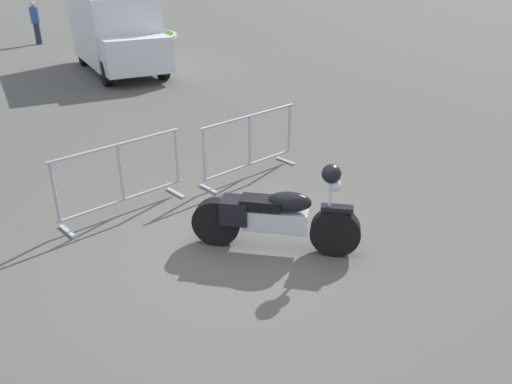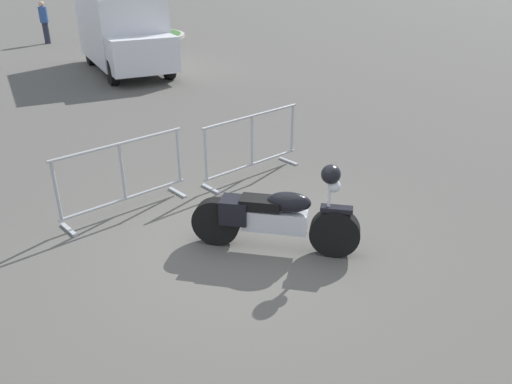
{
  "view_description": "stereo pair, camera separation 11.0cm",
  "coord_description": "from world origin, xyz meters",
  "px_view_note": "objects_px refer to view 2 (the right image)",
  "views": [
    {
      "loc": [
        -3.1,
        -4.43,
        3.44
      ],
      "look_at": [
        0.39,
        0.24,
        0.65
      ],
      "focal_mm": 35.0,
      "sensor_mm": 36.0,
      "label": 1
    },
    {
      "loc": [
        -3.01,
        -4.49,
        3.44
      ],
      "look_at": [
        0.39,
        0.24,
        0.65
      ],
      "focal_mm": 35.0,
      "sensor_mm": 36.0,
      "label": 2
    }
  ],
  "objects_px": {
    "delivery_van": "(122,31)",
    "pedestrian": "(44,21)",
    "crowd_barrier_far": "(252,145)",
    "crowd_barrier_near": "(123,177)",
    "motorcycle": "(275,217)"
  },
  "relations": [
    {
      "from": "delivery_van",
      "to": "pedestrian",
      "type": "bearing_deg",
      "value": -166.82
    },
    {
      "from": "motorcycle",
      "to": "pedestrian",
      "type": "height_order",
      "value": "pedestrian"
    },
    {
      "from": "delivery_van",
      "to": "crowd_barrier_far",
      "type": "bearing_deg",
      "value": -1.42
    },
    {
      "from": "crowd_barrier_near",
      "to": "crowd_barrier_far",
      "type": "xyz_separation_m",
      "value": [
        2.27,
        0.0,
        0.0
      ]
    },
    {
      "from": "motorcycle",
      "to": "pedestrian",
      "type": "distance_m",
      "value": 18.7
    },
    {
      "from": "crowd_barrier_far",
      "to": "pedestrian",
      "type": "relative_size",
      "value": 1.19
    },
    {
      "from": "motorcycle",
      "to": "crowd_barrier_near",
      "type": "bearing_deg",
      "value": 165.03
    },
    {
      "from": "crowd_barrier_far",
      "to": "motorcycle",
      "type": "bearing_deg",
      "value": -118.41
    },
    {
      "from": "motorcycle",
      "to": "delivery_van",
      "type": "distance_m",
      "value": 11.85
    },
    {
      "from": "motorcycle",
      "to": "crowd_barrier_near",
      "type": "relative_size",
      "value": 0.84
    },
    {
      "from": "crowd_barrier_near",
      "to": "delivery_van",
      "type": "distance_m",
      "value": 10.19
    },
    {
      "from": "crowd_barrier_near",
      "to": "pedestrian",
      "type": "distance_m",
      "value": 16.8
    },
    {
      "from": "crowd_barrier_near",
      "to": "pedestrian",
      "type": "bearing_deg",
      "value": 78.75
    },
    {
      "from": "crowd_barrier_near",
      "to": "crowd_barrier_far",
      "type": "height_order",
      "value": "same"
    },
    {
      "from": "crowd_barrier_far",
      "to": "delivery_van",
      "type": "height_order",
      "value": "delivery_van"
    }
  ]
}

